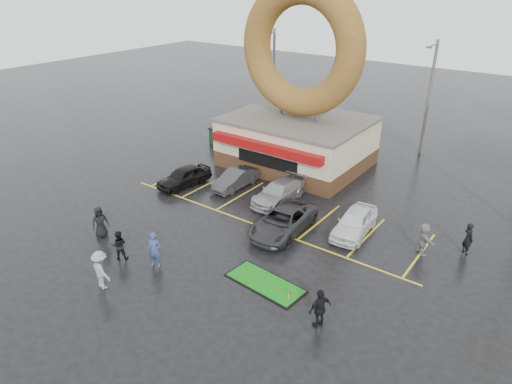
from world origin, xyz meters
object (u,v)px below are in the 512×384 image
Objects in this scene: car_grey at (283,221)px; streetlight_left at (273,76)px; car_dgrey at (235,179)px; donut_shop at (298,108)px; streetlight_mid at (429,96)px; putting_green at (265,283)px; car_white at (355,222)px; dumpster at (221,137)px; car_black at (184,176)px; person_blue at (155,250)px; person_cameraman at (320,308)px; car_silver at (279,192)px.

streetlight_left is at bearing 122.41° from car_grey.
car_dgrey is 0.77× the size of car_grey.
donut_shop is 11.12m from car_grey.
streetlight_mid is at bearing 61.23° from car_dgrey.
car_dgrey is (-1.12, -6.17, -3.83)m from donut_shop.
putting_green is (7.96, -7.69, -0.60)m from car_dgrey.
streetlight_mid is at bearing 89.43° from car_white.
streetlight_mid is 5.00× the size of dumpster.
car_black reaches higher than dumpster.
streetlight_mid is 2.23× the size of car_black.
streetlight_mid is 19.95m from car_black.
person_blue is at bearing -120.03° from car_grey.
person_blue is 1.07× the size of dumpster.
car_white is 17.28m from dumpster.
car_dgrey is 8.92m from dumpster.
streetlight_mid reaches higher than car_black.
person_cameraman is 23.28m from dumpster.
donut_shop is at bearing 116.29° from putting_green.
person_cameraman is 0.46× the size of putting_green.
car_white is 2.19× the size of person_blue.
person_blue reaches higher than car_grey.
person_blue reaches higher than car_black.
donut_shop is at bearing -131.38° from streetlight_mid.
person_blue is 18.35m from dumpster.
putting_green is at bearing -63.71° from donut_shop.
donut_shop is 2.69× the size of car_grey.
car_black is at bearing -124.91° from streetlight_mid.
person_blue is (-6.67, -8.94, 0.24)m from car_white.
putting_green is (4.38, -7.69, -0.63)m from car_silver.
streetlight_left is 16.70m from car_silver.
person_cameraman is at bearing -55.22° from donut_shop.
streetlight_mid is at bearing 62.97° from car_black.
car_silver is 9.84m from person_blue.
streetlight_left reaches higher than car_dgrey.
donut_shop is at bearing 112.65° from car_silver.
car_silver is at bearing -19.87° from dumpster.
dumpster reaches higher than car_dgrey.
donut_shop is 16.41m from person_blue.
putting_green is at bearing -70.21° from car_grey.
car_white is (5.74, -0.85, 0.06)m from car_silver.
car_grey is 4.04m from car_white.
dumpster is at bearing -94.95° from streetlight_left.
putting_green is (-0.15, -21.81, -4.75)m from streetlight_mid.
donut_shop is 3.21× the size of car_white.
dumpster is 20.00m from putting_green.
car_grey is 1.19× the size of car_white.
car_black is 8.72m from dumpster.
person_cameraman is at bearing -80.03° from car_white.
car_dgrey is at bearing -103.32° from person_cameraman.
person_cameraman is (10.34, -14.89, -3.54)m from donut_shop.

